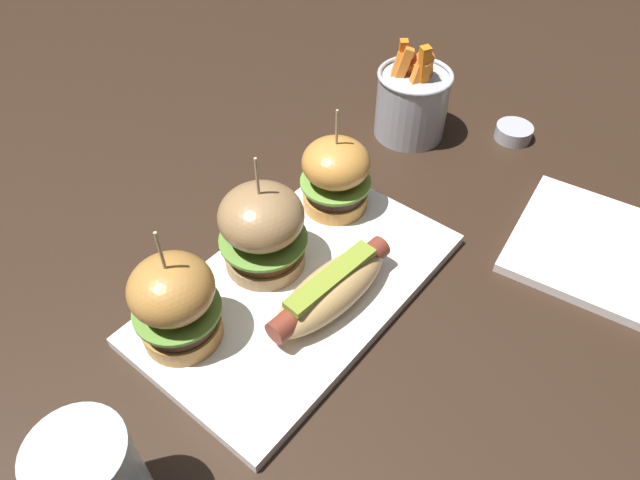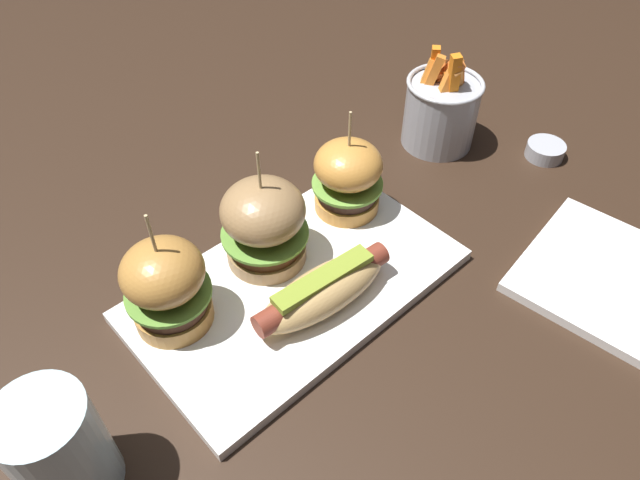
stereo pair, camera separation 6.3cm
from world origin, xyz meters
The scene contains 9 objects.
ground_plane centered at (0.00, 0.00, 0.00)m, with size 3.00×3.00×0.00m, color black.
platter_main centered at (0.00, 0.00, 0.01)m, with size 0.36×0.21×0.01m, color white.
hot_dog centered at (0.00, -0.04, 0.04)m, with size 0.17×0.07×0.05m.
slider_left centered at (-0.13, 0.05, 0.07)m, with size 0.09×0.09×0.15m.
slider_center centered at (0.00, 0.05, 0.07)m, with size 0.10×0.10×0.15m.
slider_right centered at (0.13, 0.05, 0.06)m, with size 0.09×0.09×0.14m.
fries_bucket centered at (0.33, 0.07, 0.05)m, with size 0.11×0.11×0.14m.
sauce_ramekin centered at (0.42, -0.05, 0.01)m, with size 0.05×0.05×0.02m.
side_plate centered at (0.27, -0.23, 0.01)m, with size 0.19×0.19×0.01m, color white.
Camera 1 is at (-0.31, -0.28, 0.51)m, focal length 32.74 mm.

